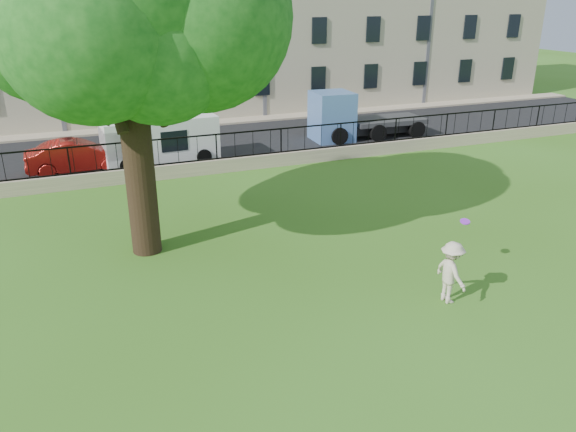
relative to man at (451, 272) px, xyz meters
name	(u,v)px	position (x,y,z in m)	size (l,w,h in m)	color
ground	(342,301)	(-2.50, 1.02, -0.81)	(120.00, 120.00, 0.00)	#366518
retaining_wall	(217,166)	(-2.50, 13.02, -0.51)	(50.00, 0.40, 0.60)	gray
iron_railing	(216,147)	(-2.50, 13.02, 0.34)	(50.00, 0.05, 1.13)	black
street	(193,147)	(-2.50, 17.72, -0.81)	(60.00, 9.00, 0.01)	black
sidewalk	(174,126)	(-2.50, 22.92, -0.75)	(60.00, 1.40, 0.12)	gray
building_row	(148,1)	(-2.50, 28.58, 6.10)	(56.40, 10.40, 13.80)	#B1A88C
man	(451,272)	(0.00, 0.00, 0.00)	(1.05, 0.60, 1.63)	beige
frisbee	(465,221)	(1.31, 1.24, 0.71)	(0.27, 0.27, 0.03)	#9A28E6
red_sedan	(77,156)	(-8.14, 15.42, -0.11)	(1.49, 4.28, 1.41)	maroon
white_van	(160,141)	(-4.50, 15.42, 0.25)	(5.08, 1.98, 2.13)	white
blue_truck	(367,114)	(6.80, 16.42, 0.47)	(6.10, 2.17, 2.56)	#527CC1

